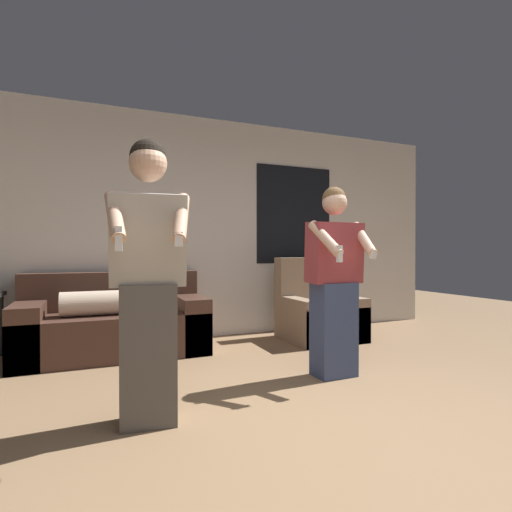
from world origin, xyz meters
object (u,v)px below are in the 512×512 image
person_left (148,280)px  armchair (318,313)px  couch (115,324)px  person_right (334,282)px

person_left → armchair: bearing=37.0°
armchair → person_left: person_left is taller
armchair → person_left: 2.85m
couch → person_left: person_left is taller
armchair → person_right: bearing=-116.1°
person_right → armchair: bearing=63.9°
couch → person_right: 2.30m
couch → armchair: bearing=-4.3°
armchair → couch: bearing=175.7°
armchair → person_right: size_ratio=0.61×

